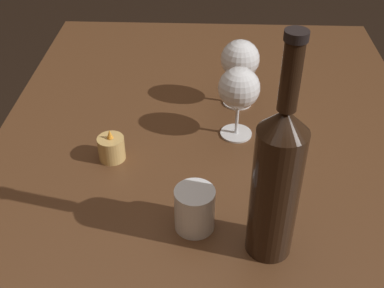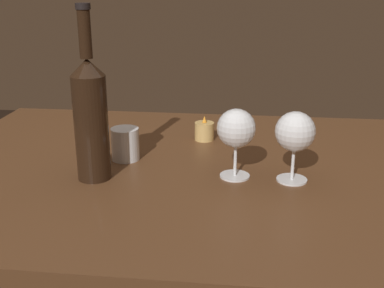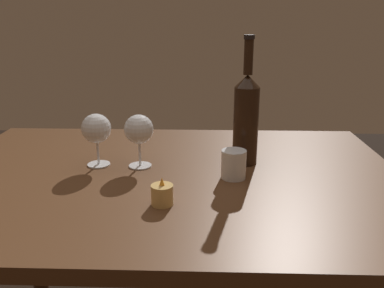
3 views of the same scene
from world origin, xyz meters
TOP-DOWN VIEW (x-y plane):
  - dining_table at (0.00, 0.00)m, footprint 1.30×0.90m
  - wine_glass_left at (0.21, -0.06)m, footprint 0.08×0.08m
  - wine_glass_right at (0.08, -0.05)m, footprint 0.08×0.08m
  - wine_bottle at (-0.22, -0.09)m, footprint 0.07×0.07m
  - water_tumbler at (-0.18, 0.03)m, footprint 0.07×0.07m
  - votive_candle at (-0.01, 0.19)m, footprint 0.05×0.05m

SIDE VIEW (x-z plane):
  - dining_table at x=0.00m, z-range 0.28..1.02m
  - votive_candle at x=-0.01m, z-range 0.73..0.80m
  - water_tumbler at x=-0.18m, z-range 0.74..0.81m
  - wine_glass_left at x=0.21m, z-range 0.77..0.92m
  - wine_glass_right at x=0.08m, z-range 0.77..0.93m
  - wine_bottle at x=-0.22m, z-range 0.70..1.06m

